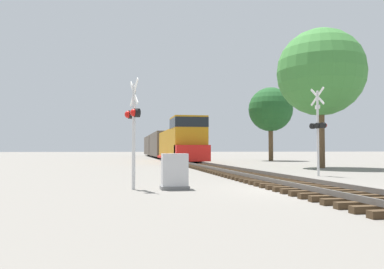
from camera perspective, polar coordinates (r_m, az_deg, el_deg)
name	(u,v)px	position (r m, az deg, el deg)	size (l,w,h in m)	color
ground_plane	(306,190)	(13.34, 17.00, -8.09)	(400.00, 400.00, 0.00)	slate
rail_track_bed	(306,186)	(13.33, 16.99, -7.51)	(2.60, 160.00, 0.31)	#42301E
freight_train	(163,145)	(58.34, -4.46, -1.62)	(3.11, 52.33, 4.47)	#B77A14
crossing_signal_near	(133,121)	(13.00, -8.97, 2.00)	(0.53, 1.01, 3.79)	silver
crossing_signal_far	(318,127)	(20.46, 18.67, 1.10)	(0.57, 1.01, 4.59)	silver
relay_cabinet	(175,172)	(12.96, -2.68, -5.68)	(0.96, 0.70, 1.23)	slate
tree_far_right	(321,72)	(29.73, 19.03, 8.93)	(6.46, 6.46, 10.34)	brown
tree_mid_background	(271,110)	(46.69, 11.88, 3.73)	(5.36, 5.36, 8.94)	brown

